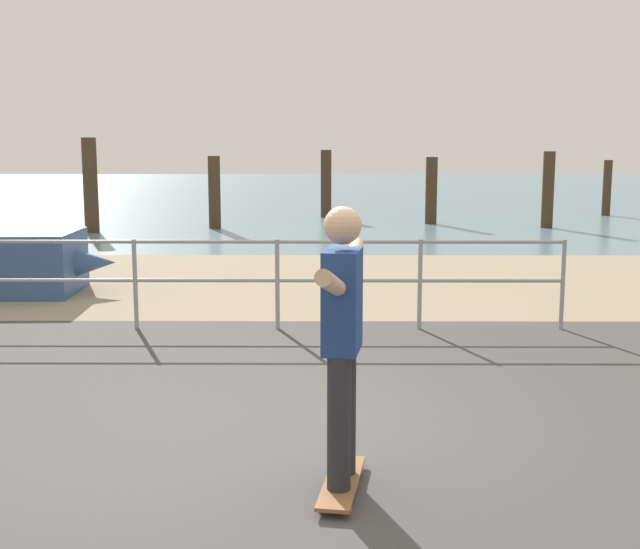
% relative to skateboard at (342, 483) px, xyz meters
% --- Properties ---
extents(ground_plane, '(24.00, 10.00, 0.04)m').
position_rel_skateboard_xyz_m(ground_plane, '(-0.30, -0.21, -0.07)').
color(ground_plane, '#474444').
rests_on(ground_plane, ground).
extents(beach_strip, '(24.00, 6.00, 0.04)m').
position_rel_skateboard_xyz_m(beach_strip, '(-0.30, 7.79, -0.07)').
color(beach_strip, tan).
rests_on(beach_strip, ground).
extents(sea_surface, '(72.00, 50.00, 0.04)m').
position_rel_skateboard_xyz_m(sea_surface, '(-0.30, 35.79, -0.07)').
color(sea_surface, slate).
rests_on(sea_surface, ground).
extents(railing_fence, '(9.76, 0.05, 1.05)m').
position_rel_skateboard_xyz_m(railing_fence, '(-2.26, 4.39, 0.63)').
color(railing_fence, gray).
rests_on(railing_fence, ground).
extents(skateboard, '(0.32, 0.82, 0.08)m').
position_rel_skateboard_xyz_m(skateboard, '(0.00, 0.00, 0.00)').
color(skateboard, brown).
rests_on(skateboard, ground).
extents(skateboarder, '(0.31, 1.44, 1.65)m').
position_rel_skateboard_xyz_m(skateboarder, '(-0.00, 0.00, 0.95)').
color(skateboarder, '#26262B').
rests_on(skateboarder, skateboard).
extents(groyne_post_0, '(0.35, 0.35, 2.33)m').
position_rel_skateboard_xyz_m(groyne_post_0, '(-5.83, 15.00, 1.09)').
color(groyne_post_0, '#422D1E').
rests_on(groyne_post_0, ground).
extents(groyne_post_1, '(0.31, 0.31, 1.88)m').
position_rel_skateboard_xyz_m(groyne_post_1, '(-2.96, 16.08, 0.87)').
color(groyne_post_1, '#422D1E').
rests_on(groyne_post_1, ground).
extents(groyne_post_2, '(0.32, 0.32, 2.02)m').
position_rel_skateboard_xyz_m(groyne_post_2, '(-0.08, 19.43, 0.94)').
color(groyne_post_2, '#422D1E').
rests_on(groyne_post_2, ground).
extents(groyne_post_3, '(0.32, 0.32, 1.84)m').
position_rel_skateboard_xyz_m(groyne_post_3, '(2.80, 17.40, 0.85)').
color(groyne_post_3, '#422D1E').
rests_on(groyne_post_3, ground).
extents(groyne_post_4, '(0.30, 0.30, 1.99)m').
position_rel_skateboard_xyz_m(groyne_post_4, '(5.67, 16.29, 0.93)').
color(groyne_post_4, '#422D1E').
rests_on(groyne_post_4, ground).
extents(groyne_post_5, '(0.26, 0.26, 1.72)m').
position_rel_skateboard_xyz_m(groyne_post_5, '(8.55, 20.16, 0.79)').
color(groyne_post_5, '#422D1E').
rests_on(groyne_post_5, ground).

